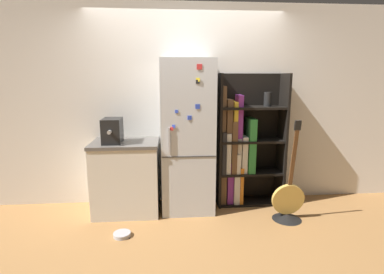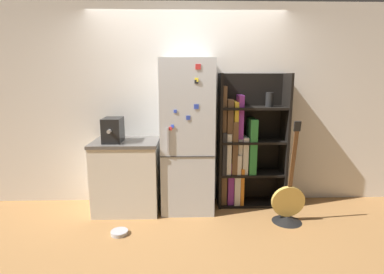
{
  "view_description": "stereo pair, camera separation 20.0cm",
  "coord_description": "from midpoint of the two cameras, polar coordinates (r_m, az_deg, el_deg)",
  "views": [
    {
      "loc": [
        -0.24,
        -3.48,
        1.67
      ],
      "look_at": [
        0.06,
        0.15,
        0.94
      ],
      "focal_mm": 28.0,
      "sensor_mm": 36.0,
      "label": 1
    },
    {
      "loc": [
        -0.04,
        -3.49,
        1.67
      ],
      "look_at": [
        0.06,
        0.15,
        0.94
      ],
      "focal_mm": 28.0,
      "sensor_mm": 36.0,
      "label": 2
    }
  ],
  "objects": [
    {
      "name": "guitar",
      "position": [
        3.79,
        16.31,
        -12.49
      ],
      "size": [
        0.39,
        0.35,
        1.22
      ],
      "color": "black",
      "rests_on": "ground_plane"
    },
    {
      "name": "wall_back",
      "position": [
        3.98,
        -2.66,
        5.92
      ],
      "size": [
        8.0,
        0.05,
        2.6
      ],
      "color": "white",
      "rests_on": "ground_plane"
    },
    {
      "name": "kitchen_counter",
      "position": [
        3.88,
        -13.83,
        -7.35
      ],
      "size": [
        0.81,
        0.62,
        0.9
      ],
      "color": "silver",
      "rests_on": "ground_plane"
    },
    {
      "name": "bookshelf",
      "position": [
        3.99,
        7.95,
        -1.98
      ],
      "size": [
        0.87,
        0.35,
        1.72
      ],
      "color": "black",
      "rests_on": "ground_plane"
    },
    {
      "name": "espresso_machine",
      "position": [
        3.71,
        -16.43,
        1.16
      ],
      "size": [
        0.22,
        0.38,
        0.29
      ],
      "color": "black",
      "rests_on": "kitchen_counter"
    },
    {
      "name": "pet_bowl",
      "position": [
        3.47,
        -14.88,
        -17.49
      ],
      "size": [
        0.19,
        0.19,
        0.04
      ],
      "color": "#B7B7BC",
      "rests_on": "ground_plane"
    },
    {
      "name": "ground_plane",
      "position": [
        3.87,
        -2.23,
        -14.33
      ],
      "size": [
        16.0,
        16.0,
        0.0
      ],
      "primitive_type": "plane",
      "color": "#A87542"
    },
    {
      "name": "refrigerator",
      "position": [
        3.73,
        -2.45,
        0.03
      ],
      "size": [
        0.65,
        0.59,
        1.89
      ],
      "color": "silver",
      "rests_on": "ground_plane"
    }
  ]
}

